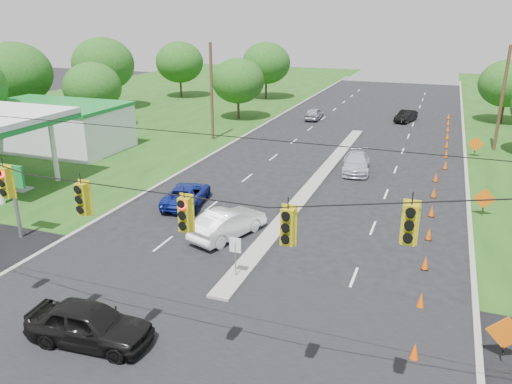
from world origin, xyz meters
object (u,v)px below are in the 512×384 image
at_px(gas_station, 44,124).
at_px(black_sedan, 89,324).
at_px(white_sedan, 228,223).
at_px(blue_pickup, 187,194).

bearing_deg(gas_station, black_sedan, -44.85).
distance_m(gas_station, black_sedan, 28.98).
bearing_deg(gas_station, white_sedan, -25.25).
height_order(black_sedan, blue_pickup, black_sedan).
distance_m(white_sedan, blue_pickup, 5.65).
relative_size(gas_station, blue_pickup, 4.11).
bearing_deg(white_sedan, black_sedan, 102.96).
height_order(gas_station, white_sedan, gas_station).
height_order(white_sedan, blue_pickup, white_sedan).
xyz_separation_m(black_sedan, white_sedan, (0.95, 10.28, -0.02)).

